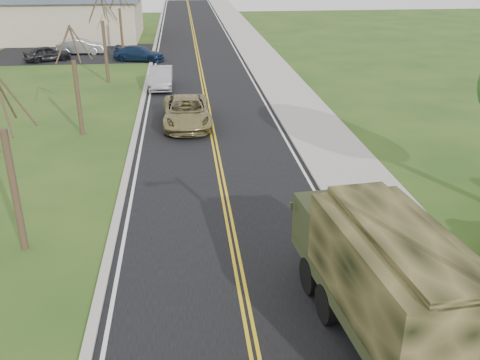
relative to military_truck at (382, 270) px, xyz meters
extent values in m
cube|color=black|center=(-3.22, 35.46, -1.97)|extent=(8.00, 120.00, 0.01)
cube|color=#9E998E|center=(0.93, 35.46, -1.92)|extent=(0.30, 120.00, 0.12)
cube|color=#9E998E|center=(2.68, 35.46, -1.93)|extent=(3.20, 120.00, 0.10)
cube|color=#9E998E|center=(-7.37, 35.46, -1.93)|extent=(0.30, 120.00, 0.10)
cylinder|color=#38281C|center=(-10.22, 5.46, 0.12)|extent=(0.24, 0.24, 4.20)
cylinder|color=#38281C|center=(-9.75, 5.59, 3.15)|extent=(1.01, 0.33, 1.90)
cylinder|color=#38281C|center=(-10.19, 6.08, 3.07)|extent=(0.13, 1.29, 1.74)
cylinder|color=#38281C|center=(-9.95, 5.05, 3.15)|extent=(0.58, 0.90, 1.90)
cylinder|color=#38281C|center=(-10.22, 17.46, 0.00)|extent=(0.24, 0.24, 3.96)
cylinder|color=#38281C|center=(-9.77, 17.58, 2.86)|extent=(0.96, 0.32, 1.79)
cylinder|color=#38281C|center=(-10.19, 18.04, 2.79)|extent=(0.12, 1.22, 1.65)
cylinder|color=#38281C|center=(-10.66, 17.63, 2.86)|extent=(0.93, 0.41, 1.79)
cylinder|color=#38281C|center=(-10.59, 17.01, 2.79)|extent=(0.75, 0.99, 1.67)
cylinder|color=#38281C|center=(-9.97, 17.07, 2.86)|extent=(0.55, 0.85, 1.80)
cylinder|color=#38281C|center=(-10.22, 29.46, 0.24)|extent=(0.24, 0.24, 4.44)
cylinder|color=#38281C|center=(-9.72, 29.59, 3.44)|extent=(1.07, 0.35, 2.00)
cylinder|color=#38281C|center=(-10.19, 30.11, 3.36)|extent=(0.13, 1.36, 1.84)
cylinder|color=#38281C|center=(-10.71, 29.65, 3.44)|extent=(1.03, 0.46, 2.00)
cylinder|color=#38281C|center=(-10.63, 28.95, 3.36)|extent=(0.83, 1.10, 1.87)
cylinder|color=#38281C|center=(-9.94, 29.02, 3.44)|extent=(0.61, 0.95, 2.01)
cylinder|color=#38281C|center=(-10.22, 41.46, 0.06)|extent=(0.24, 0.24, 4.08)
cube|color=tan|center=(-19.22, 51.46, 0.12)|extent=(20.00, 12.00, 4.20)
cube|color=black|center=(-13.22, 41.46, -1.97)|extent=(18.00, 10.00, 0.02)
cylinder|color=black|center=(-1.10, 0.69, -1.44)|extent=(0.45, 1.11, 1.08)
cylinder|color=black|center=(0.94, 0.90, -1.44)|extent=(0.45, 1.11, 1.08)
cylinder|color=black|center=(-1.25, 2.05, -1.44)|extent=(0.45, 1.11, 1.08)
cylinder|color=black|center=(0.80, 2.27, -1.44)|extent=(0.45, 1.11, 1.08)
cube|color=#30381E|center=(-0.02, 0.21, -0.95)|extent=(3.04, 7.06, 0.34)
cube|color=#30381E|center=(-0.28, 2.70, -0.12)|extent=(2.53, 2.09, 1.37)
cube|color=black|center=(-0.37, 3.57, 0.08)|extent=(2.15, 0.30, 0.69)
cube|color=#30381E|center=(0.06, -0.61, -0.70)|extent=(2.97, 5.41, 0.15)
cube|color=black|center=(0.06, -0.61, 0.32)|extent=(2.97, 5.41, 1.96)
cube|color=black|center=(0.06, -0.61, 1.35)|extent=(2.09, 5.32, 0.24)
imported|color=olive|center=(-4.57, 18.39, -1.19)|extent=(2.72, 5.72, 1.58)
imported|color=#9E9EA2|center=(-6.22, 27.32, -1.24)|extent=(1.61, 4.50, 1.48)
imported|color=black|center=(-16.46, 38.21, -1.31)|extent=(4.23, 3.08, 1.34)
imported|color=#AEAFB3|center=(-14.05, 41.35, -1.26)|extent=(4.37, 1.61, 1.43)
imported|color=#10213E|center=(-8.44, 37.46, -1.33)|extent=(4.81, 3.00, 1.30)
camera|label=1|loc=(-4.70, -10.76, 7.35)|focal=40.00mm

